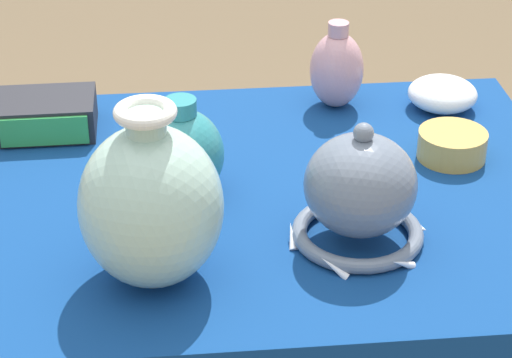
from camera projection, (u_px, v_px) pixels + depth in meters
name	position (u px, v px, depth m)	size (l,w,h in m)	color
display_table	(223.00, 238.00, 1.58)	(1.11, 0.76, 0.74)	#38383D
vase_tall_bulbous	(151.00, 205.00, 1.31)	(0.19, 0.19, 0.26)	#A8CCB7
vase_dome_bell	(360.00, 193.00, 1.41)	(0.20, 0.20, 0.19)	slate
mosaic_tile_box	(47.00, 115.00, 1.72)	(0.17, 0.13, 0.06)	#232328
bowl_shallow_porcelain	(442.00, 94.00, 1.80)	(0.12, 0.12, 0.06)	white
pot_squat_ochre	(452.00, 145.00, 1.64)	(0.11, 0.11, 0.05)	gold
jar_round_rose	(337.00, 69.00, 1.79)	(0.10, 0.10, 0.16)	#D19399
jar_round_teal	(182.00, 154.00, 1.51)	(0.13, 0.13, 0.16)	teal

